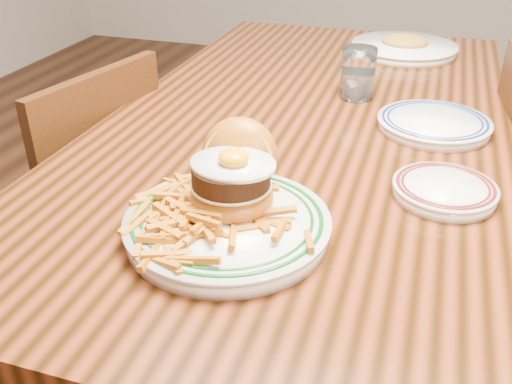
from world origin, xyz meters
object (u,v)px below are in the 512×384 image
(chair_left, at_px, (82,214))
(side_plate, at_px, (445,189))
(main_plate, at_px, (229,205))
(table, at_px, (306,153))

(chair_left, height_order, side_plate, chair_left)
(chair_left, xyz_separation_m, side_plate, (0.86, -0.17, 0.31))
(main_plate, distance_m, side_plate, 0.37)
(side_plate, bearing_deg, table, 114.51)
(table, height_order, main_plate, main_plate)
(chair_left, relative_size, side_plate, 4.93)
(table, height_order, side_plate, side_plate)
(chair_left, xyz_separation_m, main_plate, (0.55, -0.37, 0.34))
(chair_left, relative_size, main_plate, 2.60)
(table, relative_size, side_plate, 9.36)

